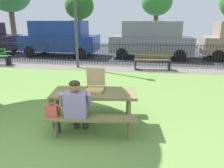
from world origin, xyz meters
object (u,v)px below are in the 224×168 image
object	(u,v)px
adult_at_table	(77,106)
child_at_table	(53,113)
park_bench_center	(152,61)
picnic_table_foreground	(95,99)
parked_car_left	(60,38)
pizza_box_open	(95,86)
parked_car_center	(151,39)
far_tree_center	(157,2)
lamp_post_walkway	(75,5)
pizza_slice_on_table	(75,92)
far_tree_midleft	(79,7)

from	to	relation	value
adult_at_table	child_at_table	distance (m)	0.49
adult_at_table	park_bench_center	xyz separation A→B (m)	(1.69, 6.03, -0.24)
picnic_table_foreground	parked_car_left	size ratio (longest dim) A/B	0.42
pizza_box_open	parked_car_center	distance (m)	8.58
adult_at_table	far_tree_center	bearing A→B (deg)	82.01
child_at_table	lamp_post_walkway	distance (m)	6.64
pizza_slice_on_table	pizza_box_open	bearing A→B (deg)	30.23
picnic_table_foreground	far_tree_center	distance (m)	16.15
pizza_box_open	far_tree_midleft	world-z (taller)	far_tree_midleft
pizza_box_open	parked_car_left	xyz separation A→B (m)	(-3.98, 8.44, 0.24)
lamp_post_walkway	park_bench_center	bearing A→B (deg)	0.23
pizza_box_open	far_tree_center	distance (m)	16.00
park_bench_center	lamp_post_walkway	world-z (taller)	lamp_post_walkway
parked_car_center	far_tree_midleft	xyz separation A→B (m)	(-6.23, 7.20, 2.05)
far_tree_center	parked_car_left	bearing A→B (deg)	-130.00
child_at_table	picnic_table_foreground	bearing A→B (deg)	41.18
child_at_table	parked_car_center	size ratio (longest dim) A/B	0.17
lamp_post_walkway	far_tree_midleft	xyz separation A→B (m)	(-2.74, 10.28, 0.36)
pizza_box_open	child_at_table	size ratio (longest dim) A/B	0.58
adult_at_table	parked_car_center	size ratio (longest dim) A/B	0.25
pizza_slice_on_table	parked_car_center	bearing A→B (deg)	77.90
child_at_table	park_bench_center	xyz separation A→B (m)	(2.14, 6.10, -0.08)
pizza_slice_on_table	child_at_table	bearing A→B (deg)	-121.34
parked_car_left	park_bench_center	bearing A→B (deg)	-29.30
pizza_slice_on_table	far_tree_center	world-z (taller)	far_tree_center
lamp_post_walkway	far_tree_midleft	world-z (taller)	lamp_post_walkway
far_tree_midleft	parked_car_center	bearing A→B (deg)	-49.15
child_at_table	park_bench_center	distance (m)	6.47
park_bench_center	far_tree_midleft	distance (m)	12.30
pizza_box_open	adult_at_table	world-z (taller)	pizza_box_open
far_tree_midleft	pizza_slice_on_table	bearing A→B (deg)	-74.59
parked_car_center	far_tree_midleft	world-z (taller)	far_tree_midleft
child_at_table	park_bench_center	world-z (taller)	park_bench_center
picnic_table_foreground	park_bench_center	bearing A→B (deg)	75.23
pizza_box_open	park_bench_center	xyz separation A→B (m)	(1.47, 5.39, -0.44)
parked_car_left	parked_car_center	size ratio (longest dim) A/B	0.99
child_at_table	parked_car_left	bearing A→B (deg)	109.85
pizza_slice_on_table	far_tree_midleft	world-z (taller)	far_tree_midleft
picnic_table_foreground	adult_at_table	world-z (taller)	adult_at_table
pizza_box_open	picnic_table_foreground	bearing A→B (deg)	-80.58
pizza_slice_on_table	park_bench_center	xyz separation A→B (m)	(1.84, 5.60, -0.36)
picnic_table_foreground	far_tree_center	xyz separation A→B (m)	(2.05, 15.76, 2.89)
park_bench_center	pizza_slice_on_table	bearing A→B (deg)	-108.15
lamp_post_walkway	parked_car_left	size ratio (longest dim) A/B	1.00
pizza_box_open	parked_car_left	bearing A→B (deg)	115.24
picnic_table_foreground	far_tree_center	world-z (taller)	far_tree_center
adult_at_table	child_at_table	world-z (taller)	adult_at_table
pizza_slice_on_table	far_tree_midleft	bearing A→B (deg)	105.41
picnic_table_foreground	parked_car_left	xyz separation A→B (m)	(-4.00, 8.56, 0.50)
park_bench_center	parked_car_left	xyz separation A→B (m)	(-5.45, 3.06, 0.68)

